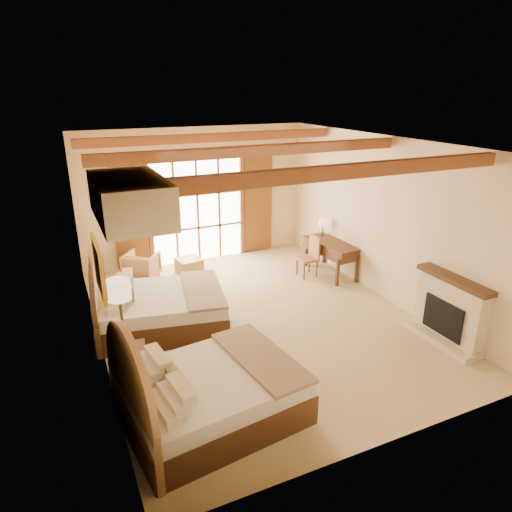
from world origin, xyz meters
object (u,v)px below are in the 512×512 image
bed_near (200,393)px  armchair (142,266)px  bed_far (153,307)px  desk (331,257)px  nightstand (129,368)px

bed_near → armchair: 4.96m
bed_far → desk: 4.36m
armchair → desk: 4.26m
armchair → desk: size_ratio=0.47×
nightstand → armchair: 3.94m
nightstand → desk: size_ratio=0.41×
nightstand → desk: (4.95, 2.37, 0.11)m
nightstand → bed_far: bearing=75.1°
nightstand → bed_near: bearing=-48.6°
desk → bed_near: bearing=-146.7°
bed_near → armchair: (0.24, 4.96, -0.12)m
bed_near → armchair: size_ratio=3.42×
bed_far → nightstand: size_ratio=4.11×
nightstand → armchair: size_ratio=0.87×
nightstand → armchair: armchair is taller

